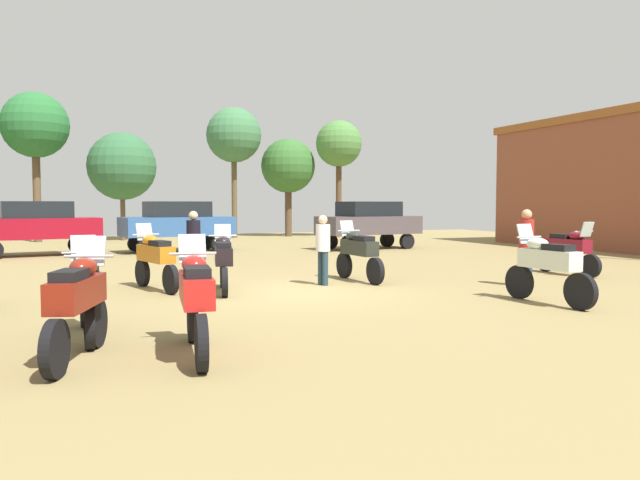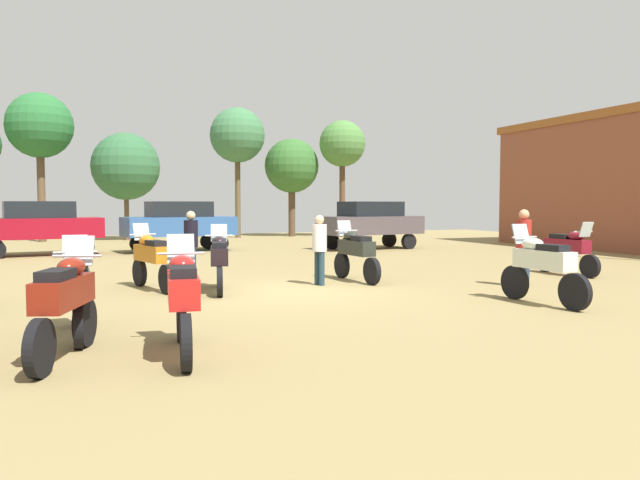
{
  "view_description": "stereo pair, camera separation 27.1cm",
  "coord_description": "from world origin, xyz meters",
  "px_view_note": "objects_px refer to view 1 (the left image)",
  "views": [
    {
      "loc": [
        -4.31,
        -12.45,
        1.93
      ],
      "look_at": [
        3.1,
        6.5,
        0.72
      ],
      "focal_mm": 34.33,
      "sensor_mm": 36.0,
      "label": 1
    },
    {
      "loc": [
        -4.06,
        -12.55,
        1.93
      ],
      "look_at": [
        3.1,
        6.5,
        0.72
      ],
      "focal_mm": 34.33,
      "sensor_mm": 36.0,
      "label": 2
    }
  ],
  "objects_px": {
    "motorcycle_8": "(568,248)",
    "car_4": "(37,224)",
    "tree_4": "(234,136)",
    "tree_8": "(35,126)",
    "motorcycle_1": "(359,252)",
    "person_1": "(194,240)",
    "motorcycle_5": "(547,265)",
    "motorcycle_3": "(224,259)",
    "person_3": "(323,245)",
    "tree_7": "(339,145)",
    "motorcycle_7": "(155,258)",
    "person_2": "(526,241)",
    "tree_6": "(122,166)",
    "motorcycle_11": "(86,288)",
    "tree_2": "(288,166)",
    "motorcycle_2": "(77,301)",
    "car_1": "(369,221)",
    "car_3": "(177,222)",
    "motorcycle_10": "(196,297)"
  },
  "relations": [
    {
      "from": "motorcycle_8",
      "to": "car_3",
      "type": "relative_size",
      "value": 0.48
    },
    {
      "from": "motorcycle_11",
      "to": "motorcycle_1",
      "type": "bearing_deg",
      "value": 32.71
    },
    {
      "from": "person_3",
      "to": "tree_7",
      "type": "bearing_deg",
      "value": 141.47
    },
    {
      "from": "person_2",
      "to": "tree_6",
      "type": "distance_m",
      "value": 23.52
    },
    {
      "from": "car_1",
      "to": "person_3",
      "type": "relative_size",
      "value": 2.74
    },
    {
      "from": "tree_2",
      "to": "tree_7",
      "type": "relative_size",
      "value": 0.85
    },
    {
      "from": "motorcycle_3",
      "to": "tree_4",
      "type": "relative_size",
      "value": 0.29
    },
    {
      "from": "tree_6",
      "to": "tree_8",
      "type": "relative_size",
      "value": 0.76
    },
    {
      "from": "motorcycle_8",
      "to": "person_1",
      "type": "relative_size",
      "value": 1.26
    },
    {
      "from": "tree_6",
      "to": "person_2",
      "type": "bearing_deg",
      "value": -71.22
    },
    {
      "from": "motorcycle_11",
      "to": "person_3",
      "type": "distance_m",
      "value": 6.56
    },
    {
      "from": "motorcycle_5",
      "to": "car_4",
      "type": "distance_m",
      "value": 18.23
    },
    {
      "from": "person_1",
      "to": "person_3",
      "type": "bearing_deg",
      "value": 32.11
    },
    {
      "from": "car_4",
      "to": "tree_8",
      "type": "bearing_deg",
      "value": -5.82
    },
    {
      "from": "motorcycle_5",
      "to": "tree_7",
      "type": "relative_size",
      "value": 0.33
    },
    {
      "from": "car_1",
      "to": "tree_7",
      "type": "relative_size",
      "value": 0.67
    },
    {
      "from": "motorcycle_5",
      "to": "person_2",
      "type": "relative_size",
      "value": 1.22
    },
    {
      "from": "motorcycle_1",
      "to": "person_1",
      "type": "relative_size",
      "value": 1.25
    },
    {
      "from": "motorcycle_7",
      "to": "tree_7",
      "type": "distance_m",
      "value": 22.87
    },
    {
      "from": "motorcycle_11",
      "to": "person_2",
      "type": "distance_m",
      "value": 9.74
    },
    {
      "from": "motorcycle_2",
      "to": "motorcycle_11",
      "type": "relative_size",
      "value": 0.94
    },
    {
      "from": "motorcycle_5",
      "to": "car_4",
      "type": "relative_size",
      "value": 0.48
    },
    {
      "from": "motorcycle_1",
      "to": "motorcycle_7",
      "type": "bearing_deg",
      "value": 172.45
    },
    {
      "from": "tree_4",
      "to": "tree_8",
      "type": "height_order",
      "value": "tree_8"
    },
    {
      "from": "motorcycle_1",
      "to": "tree_7",
      "type": "height_order",
      "value": "tree_7"
    },
    {
      "from": "motorcycle_8",
      "to": "motorcycle_5",
      "type": "bearing_deg",
      "value": 40.42
    },
    {
      "from": "person_1",
      "to": "tree_4",
      "type": "xyz_separation_m",
      "value": [
        5.49,
        18.71,
        4.68
      ]
    },
    {
      "from": "car_1",
      "to": "tree_8",
      "type": "distance_m",
      "value": 17.44
    },
    {
      "from": "person_1",
      "to": "tree_2",
      "type": "height_order",
      "value": "tree_2"
    },
    {
      "from": "car_3",
      "to": "car_4",
      "type": "xyz_separation_m",
      "value": [
        -5.08,
        -0.17,
        0.0
      ]
    },
    {
      "from": "person_2",
      "to": "tree_2",
      "type": "bearing_deg",
      "value": -30.38
    },
    {
      "from": "motorcycle_2",
      "to": "tree_2",
      "type": "xyz_separation_m",
      "value": [
        11.36,
        26.06,
        3.34
      ]
    },
    {
      "from": "motorcycle_1",
      "to": "motorcycle_3",
      "type": "height_order",
      "value": "motorcycle_1"
    },
    {
      "from": "tree_6",
      "to": "motorcycle_10",
      "type": "bearing_deg",
      "value": -91.58
    },
    {
      "from": "motorcycle_1",
      "to": "tree_6",
      "type": "bearing_deg",
      "value": 97.15
    },
    {
      "from": "motorcycle_2",
      "to": "car_4",
      "type": "distance_m",
      "value": 16.75
    },
    {
      "from": "tree_8",
      "to": "motorcycle_3",
      "type": "bearing_deg",
      "value": -76.59
    },
    {
      "from": "motorcycle_8",
      "to": "car_4",
      "type": "distance_m",
      "value": 18.07
    },
    {
      "from": "motorcycle_5",
      "to": "motorcycle_7",
      "type": "distance_m",
      "value": 8.2
    },
    {
      "from": "motorcycle_1",
      "to": "tree_2",
      "type": "height_order",
      "value": "tree_2"
    },
    {
      "from": "motorcycle_3",
      "to": "motorcycle_7",
      "type": "bearing_deg",
      "value": 159.89
    },
    {
      "from": "car_3",
      "to": "person_2",
      "type": "height_order",
      "value": "car_3"
    },
    {
      "from": "car_1",
      "to": "motorcycle_7",
      "type": "bearing_deg",
      "value": 125.8
    },
    {
      "from": "car_3",
      "to": "tree_2",
      "type": "relative_size",
      "value": 0.8
    },
    {
      "from": "car_3",
      "to": "tree_8",
      "type": "bearing_deg",
      "value": 23.06
    },
    {
      "from": "car_4",
      "to": "tree_7",
      "type": "relative_size",
      "value": 0.68
    },
    {
      "from": "motorcycle_8",
      "to": "tree_2",
      "type": "height_order",
      "value": "tree_2"
    },
    {
      "from": "tree_2",
      "to": "tree_7",
      "type": "distance_m",
      "value": 3.2
    },
    {
      "from": "motorcycle_2",
      "to": "person_2",
      "type": "height_order",
      "value": "person_2"
    },
    {
      "from": "person_3",
      "to": "tree_6",
      "type": "relative_size",
      "value": 0.29
    }
  ]
}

